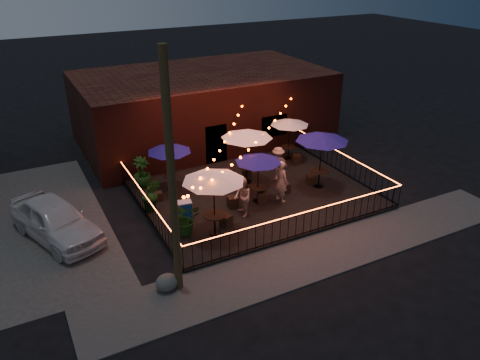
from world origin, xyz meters
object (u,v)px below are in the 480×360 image
object	(u,v)px
utility_pole	(172,181)
cafe_table_4	(322,138)
cafe_table_0	(213,177)
cafe_table_5	(290,122)
cafe_table_2	(258,159)
cooler	(185,210)
boulder	(167,282)
cafe_table_3	(247,135)
cafe_table_1	(169,149)

from	to	relation	value
utility_pole	cafe_table_4	distance (m)	9.42
cafe_table_0	cafe_table_4	xyz separation A→B (m)	(6.09, 1.48, 0.02)
cafe_table_4	cafe_table_5	world-z (taller)	cafe_table_4
cafe_table_2	cafe_table_5	xyz separation A→B (m)	(3.82, 3.44, -0.01)
cooler	boulder	bearing A→B (deg)	-109.48
cafe_table_3	cafe_table_2	bearing A→B (deg)	-103.94
cafe_table_1	cafe_table_5	distance (m)	6.83
cafe_table_3	cafe_table_5	distance (m)	3.68
utility_pole	cafe_table_2	xyz separation A→B (m)	(5.20, 3.87, -1.81)
cafe_table_0	cafe_table_4	world-z (taller)	cafe_table_4
utility_pole	cafe_table_1	size ratio (longest dim) A/B	3.61
cafe_table_0	cafe_table_3	bearing A→B (deg)	46.52
cafe_table_4	cooler	world-z (taller)	cafe_table_4
cafe_table_0	cafe_table_5	distance (m)	8.28
cafe_table_1	cafe_table_4	distance (m)	6.94
cafe_table_0	boulder	distance (m)	4.26
utility_pole	cafe_table_1	world-z (taller)	utility_pole
cafe_table_1	boulder	bearing A→B (deg)	-111.37
boulder	cafe_table_3	bearing A→B (deg)	43.34
cafe_table_2	boulder	world-z (taller)	cafe_table_2
cafe_table_4	cafe_table_3	bearing A→B (deg)	144.78
utility_pole	cafe_table_3	bearing A→B (deg)	45.62
cafe_table_0	cafe_table_3	world-z (taller)	cafe_table_0
cafe_table_1	cafe_table_4	size ratio (longest dim) A/B	0.69
cafe_table_0	utility_pole	bearing A→B (deg)	-135.66
cafe_table_3	cafe_table_4	xyz separation A→B (m)	(2.81, -1.98, 0.03)
cafe_table_0	boulder	xyz separation A→B (m)	(-2.80, -2.28, -2.26)
cafe_table_4	cafe_table_5	size ratio (longest dim) A/B	1.25
cafe_table_4	cafe_table_5	bearing A→B (deg)	81.32
cafe_table_3	cooler	bearing A→B (deg)	-154.93
utility_pole	cafe_table_5	world-z (taller)	utility_pole
cafe_table_2	boulder	xyz separation A→B (m)	(-5.60, -3.80, -1.87)
utility_pole	cafe_table_3	distance (m)	8.25
cafe_table_3	cafe_table_5	xyz separation A→B (m)	(3.34, 1.50, -0.39)
cooler	cafe_table_3	bearing A→B (deg)	34.73
utility_pole	cafe_table_5	size ratio (longest dim) A/B	3.11
boulder	cafe_table_1	bearing A→B (deg)	68.63
cafe_table_3	cooler	world-z (taller)	cafe_table_3
cafe_table_1	cafe_table_3	world-z (taller)	cafe_table_3
utility_pole	cooler	world-z (taller)	utility_pole
cafe_table_1	cafe_table_0	bearing A→B (deg)	-87.60
cafe_table_1	cafe_table_3	distance (m)	3.61
cafe_table_5	boulder	distance (m)	12.02
cafe_table_0	cooler	world-z (taller)	cafe_table_0
cafe_table_1	boulder	world-z (taller)	cafe_table_1
cafe_table_2	cooler	distance (m)	3.80
cafe_table_1	cooler	size ratio (longest dim) A/B	2.88
cafe_table_3	cooler	distance (m)	4.76
utility_pole	boulder	distance (m)	3.70
cooler	cafe_table_2	bearing A→B (deg)	7.69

